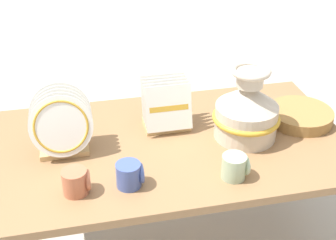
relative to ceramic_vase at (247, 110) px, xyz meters
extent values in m
cube|color=olive|center=(-0.33, 0.02, -0.15)|extent=(1.53, 0.85, 0.03)
cylinder|color=olive|center=(-1.05, 0.40, -0.48)|extent=(0.06, 0.06, 0.63)
cylinder|color=olive|center=(0.38, 0.40, -0.48)|extent=(0.06, 0.06, 0.63)
cylinder|color=beige|center=(0.00, 0.00, -0.06)|extent=(0.26, 0.26, 0.15)
cone|color=beige|center=(0.00, 0.00, 0.07)|extent=(0.26, 0.26, 0.09)
cylinder|color=beige|center=(0.00, 0.00, 0.14)|extent=(0.11, 0.11, 0.07)
torus|color=beige|center=(0.00, 0.00, 0.18)|extent=(0.16, 0.16, 0.02)
torus|color=gold|center=(0.00, 0.00, -0.04)|extent=(0.29, 0.29, 0.02)
cube|color=tan|center=(-0.76, 0.06, -0.12)|extent=(0.20, 0.13, 0.02)
cylinder|color=tan|center=(-0.83, 0.11, -0.07)|extent=(0.01, 0.01, 0.08)
cylinder|color=tan|center=(-0.69, 0.11, -0.07)|extent=(0.01, 0.01, 0.08)
cylinder|color=white|center=(-0.76, 0.00, 0.02)|extent=(0.25, 0.08, 0.24)
torus|color=gold|center=(-0.76, 0.00, 0.02)|extent=(0.21, 0.07, 0.21)
cylinder|color=white|center=(-0.76, 0.03, 0.02)|extent=(0.25, 0.08, 0.24)
cylinder|color=white|center=(-0.76, 0.06, 0.02)|extent=(0.25, 0.08, 0.24)
cylinder|color=white|center=(-0.76, 0.09, 0.02)|extent=(0.25, 0.08, 0.24)
cylinder|color=white|center=(-0.76, 0.11, 0.02)|extent=(0.25, 0.08, 0.24)
cube|color=tan|center=(-0.31, 0.15, -0.12)|extent=(0.20, 0.13, 0.02)
cylinder|color=tan|center=(-0.38, 0.20, -0.07)|extent=(0.01, 0.01, 0.08)
cylinder|color=tan|center=(-0.25, 0.20, -0.07)|extent=(0.01, 0.01, 0.08)
cube|color=white|center=(-0.31, 0.09, -0.01)|extent=(0.20, 0.06, 0.19)
cube|color=white|center=(-0.31, 0.12, -0.01)|extent=(0.20, 0.06, 0.19)
cube|color=white|center=(-0.31, 0.15, -0.01)|extent=(0.20, 0.06, 0.19)
cube|color=white|center=(-0.31, 0.18, -0.01)|extent=(0.20, 0.06, 0.19)
cube|color=white|center=(-0.31, 0.21, -0.01)|extent=(0.20, 0.06, 0.19)
cube|color=gold|center=(-0.31, 0.09, -0.01)|extent=(0.17, 0.01, 0.02)
cylinder|color=olive|center=(0.29, 0.07, -0.13)|extent=(0.29, 0.29, 0.01)
cylinder|color=olive|center=(0.29, 0.07, -0.12)|extent=(0.29, 0.29, 0.01)
cylinder|color=olive|center=(0.29, 0.07, -0.11)|extent=(0.29, 0.29, 0.01)
cylinder|color=olive|center=(0.29, 0.07, -0.10)|extent=(0.29, 0.29, 0.01)
cylinder|color=olive|center=(0.29, 0.07, -0.09)|extent=(0.29, 0.29, 0.01)
cylinder|color=olive|center=(0.29, 0.07, -0.08)|extent=(0.29, 0.29, 0.01)
cylinder|color=#42569E|center=(-0.54, -0.23, -0.08)|extent=(0.09, 0.09, 0.10)
torus|color=#42569E|center=(-0.49, -0.23, -0.08)|extent=(0.02, 0.08, 0.08)
cylinder|color=#9EB28E|center=(-0.14, -0.26, -0.08)|extent=(0.09, 0.09, 0.10)
torus|color=#9EB28E|center=(-0.10, -0.26, -0.08)|extent=(0.02, 0.08, 0.08)
cylinder|color=#B76647|center=(-0.73, -0.23, -0.08)|extent=(0.09, 0.09, 0.10)
torus|color=#B76647|center=(-0.68, -0.23, -0.08)|extent=(0.02, 0.08, 0.08)
camera|label=1|loc=(-0.68, -1.58, 0.98)|focal=50.00mm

